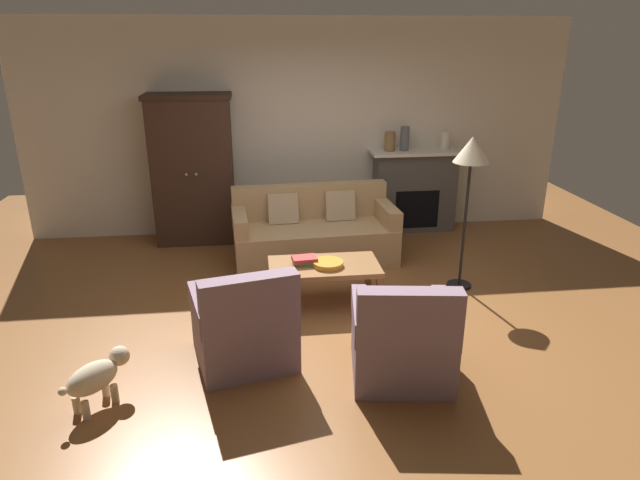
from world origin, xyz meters
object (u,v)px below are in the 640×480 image
armoire (193,170)px  floor_lamp (471,159)px  armchair_near_left (245,328)px  dog (97,376)px  mantel_vase_bronze (390,141)px  couch (314,234)px  book_stack (305,261)px  fireplace (414,190)px  armchair_near_right (402,342)px  mantel_vase_cream (445,141)px  coffee_table (324,269)px  fruit_bowl (328,264)px  mantel_vase_slate (405,139)px

armoire → floor_lamp: size_ratio=1.17×
armchair_near_left → dog: armchair_near_left is taller
mantel_vase_bronze → couch: bearing=-141.0°
book_stack → floor_lamp: bearing=6.2°
fireplace → armchair_near_right: fireplace is taller
mantel_vase_bronze → armchair_near_left: 3.77m
couch → floor_lamp: floor_lamp is taller
book_stack → mantel_vase_cream: size_ratio=1.07×
armchair_near_left → dog: 1.16m
floor_lamp → couch: bearing=146.4°
armoire → coffee_table: bearing=-55.0°
fruit_bowl → coffee_table: bearing=124.3°
coffee_table → armchair_near_left: size_ratio=1.20×
armoire → mantel_vase_bronze: bearing=1.3°
book_stack → armchair_near_right: (0.63, -1.40, -0.14)m
mantel_vase_slate → floor_lamp: bearing=-84.9°
armoire → floor_lamp: (2.94, -1.83, 0.45)m
couch → mantel_vase_cream: (1.87, 0.90, 0.92)m
mantel_vase_slate → dog: mantel_vase_slate is taller
book_stack → coffee_table: bearing=-8.3°
fruit_bowl → floor_lamp: bearing=10.0°
armoire → book_stack: armoire is taller
mantel_vase_slate → dog: bearing=-131.9°
book_stack → dog: book_stack is taller
fireplace → book_stack: bearing=-129.4°
fireplace → coffee_table: fireplace is taller
fireplace → armoire: (-2.95, -0.08, 0.38)m
mantel_vase_cream → floor_lamp: (-0.39, -1.89, 0.16)m
mantel_vase_slate → floor_lamp: (0.17, -1.89, 0.12)m
coffee_table → mantel_vase_cream: bearing=47.8°
floor_lamp → dog: 3.93m
mantel_vase_bronze → mantel_vase_slate: bearing=0.0°
armchair_near_right → dog: (-2.29, -0.09, -0.07)m
coffee_table → dog: bearing=-141.7°
armoire → coffee_table: 2.56m
armoire → mantel_vase_slate: bearing=1.2°
mantel_vase_bronze → floor_lamp: bearing=-79.0°
coffee_table → fruit_bowl: size_ratio=3.62×
mantel_vase_slate → floor_lamp: floor_lamp is taller
armoire → armchair_near_left: (0.64, -3.04, -0.64)m
coffee_table → armchair_near_left: bearing=-128.0°
mantel_vase_bronze → mantel_vase_slate: (0.20, 0.00, 0.03)m
fireplace → mantel_vase_slate: size_ratio=3.96×
couch → mantel_vase_bronze: size_ratio=7.78×
mantel_vase_bronze → armchair_near_left: size_ratio=0.28×
coffee_table → mantel_vase_bronze: (1.14, 2.10, 0.88)m
armoire → book_stack: size_ratio=7.40×
mantel_vase_slate → armchair_near_left: size_ratio=0.35×
armchair_near_left → armchair_near_right: same height
mantel_vase_bronze → mantel_vase_cream: (0.76, 0.00, -0.01)m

